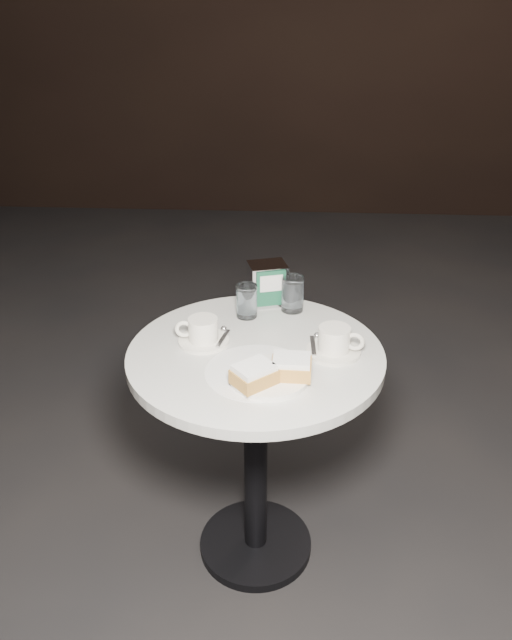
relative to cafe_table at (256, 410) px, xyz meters
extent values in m
plane|color=black|center=(0.00, 0.00, -0.55)|extent=(7.00, 7.00, 0.00)
cube|color=black|center=(0.00, 3.50, 0.95)|extent=(6.00, 0.10, 3.00)
cylinder|color=black|center=(0.00, 0.00, -0.53)|extent=(0.36, 0.36, 0.03)
cylinder|color=black|center=(0.00, 0.00, -0.18)|extent=(0.07, 0.07, 0.70)
cylinder|color=white|center=(0.00, 0.00, 0.18)|extent=(0.70, 0.70, 0.03)
cylinder|color=white|center=(0.01, -0.10, 0.20)|extent=(0.29, 0.29, 0.00)
cylinder|color=white|center=(0.04, -0.14, 0.21)|extent=(0.26, 0.26, 0.01)
cube|color=#B78138|center=(0.01, -0.18, 0.23)|extent=(0.13, 0.12, 0.04)
cube|color=white|center=(0.01, -0.18, 0.26)|extent=(0.12, 0.11, 0.01)
cube|color=gold|center=(0.10, -0.14, 0.23)|extent=(0.10, 0.08, 0.04)
cube|color=white|center=(0.10, -0.14, 0.26)|extent=(0.09, 0.07, 0.01)
cylinder|color=white|center=(-0.15, 0.04, 0.20)|extent=(0.15, 0.15, 0.01)
cylinder|color=white|center=(-0.15, 0.04, 0.24)|extent=(0.09, 0.09, 0.06)
cylinder|color=#89684A|center=(-0.15, 0.04, 0.27)|extent=(0.08, 0.08, 0.00)
torus|color=white|center=(-0.20, 0.04, 0.24)|extent=(0.05, 0.01, 0.05)
cube|color=#B9B9BE|center=(-0.09, 0.04, 0.21)|extent=(0.03, 0.10, 0.00)
sphere|color=#BABABF|center=(-0.10, 0.09, 0.21)|extent=(0.02, 0.02, 0.02)
cylinder|color=silver|center=(0.21, 0.00, 0.20)|extent=(0.18, 0.18, 0.01)
cylinder|color=white|center=(0.21, 0.00, 0.24)|extent=(0.10, 0.10, 0.07)
cylinder|color=brown|center=(0.21, 0.00, 0.27)|extent=(0.09, 0.09, 0.00)
torus|color=silver|center=(0.26, -0.01, 0.24)|extent=(0.05, 0.02, 0.05)
cube|color=silver|center=(0.16, 0.02, 0.21)|extent=(0.02, 0.10, 0.00)
sphere|color=silver|center=(0.17, 0.07, 0.21)|extent=(0.02, 0.02, 0.02)
cylinder|color=white|center=(-0.04, 0.20, 0.25)|extent=(0.07, 0.07, 0.10)
cylinder|color=silver|center=(-0.04, 0.20, 0.24)|extent=(0.06, 0.06, 0.09)
cylinder|color=white|center=(0.10, 0.25, 0.25)|extent=(0.09, 0.09, 0.11)
cylinder|color=silver|center=(0.10, 0.25, 0.25)|extent=(0.08, 0.08, 0.09)
cube|color=silver|center=(0.02, 0.30, 0.26)|extent=(0.13, 0.12, 0.13)
cube|color=#175137|center=(0.03, 0.25, 0.27)|extent=(0.09, 0.03, 0.11)
cube|color=silver|center=(0.03, 0.25, 0.29)|extent=(0.07, 0.02, 0.05)
camera|label=1|loc=(0.09, -1.45, 1.06)|focal=35.00mm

